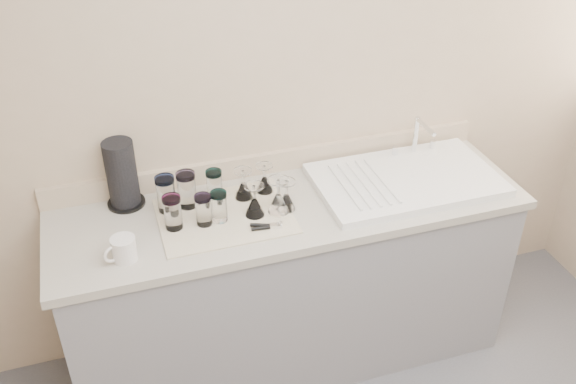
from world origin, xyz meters
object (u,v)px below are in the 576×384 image
object	(u,v)px
tumbler_cyan	(187,190)
white_mug	(123,249)
sink_unit	(406,179)
paper_towel_roll	(122,175)
tumbler_purple	(214,185)
can_opener	(266,226)
goblet_back_left	(243,188)
tumbler_blue	(204,210)
goblet_front_left	(255,205)
tumbler_teal	(166,194)
tumbler_lavender	(219,206)
goblet_back_right	(265,182)
goblet_front_right	(278,201)
tumbler_magenta	(173,212)
goblet_extra	(286,200)

from	to	relation	value
tumbler_cyan	white_mug	distance (m)	0.40
sink_unit	paper_towel_roll	xyz separation A→B (m)	(-1.23, 0.22, 0.13)
tumbler_purple	white_mug	xyz separation A→B (m)	(-0.42, -0.29, -0.03)
sink_unit	can_opener	xyz separation A→B (m)	(-0.70, -0.15, -0.00)
goblet_back_left	can_opener	xyz separation A→B (m)	(0.03, -0.25, -0.04)
tumbler_blue	goblet_front_left	bearing A→B (deg)	-0.76
tumbler_teal	white_mug	distance (m)	0.34
sink_unit	tumbler_purple	xyz separation A→B (m)	(-0.85, 0.13, 0.06)
tumbler_lavender	goblet_back_right	bearing A→B (deg)	32.78
tumbler_purple	can_opener	size ratio (longest dim) A/B	1.08
goblet_front_right	paper_towel_roll	size ratio (longest dim) A/B	0.53
tumbler_purple	paper_towel_roll	distance (m)	0.39
goblet_back_right	goblet_front_left	world-z (taller)	goblet_front_left
goblet_front_left	white_mug	world-z (taller)	goblet_front_left
white_mug	can_opener	bearing A→B (deg)	1.51
tumbler_cyan	goblet_back_right	world-z (taller)	tumbler_cyan
tumbler_purple	tumbler_lavender	distance (m)	0.16
tumbler_purple	tumbler_magenta	xyz separation A→B (m)	(-0.20, -0.15, 0.00)
tumbler_cyan	goblet_back_right	xyz separation A→B (m)	(0.34, 0.01, -0.04)
sink_unit	goblet_extra	size ratio (longest dim) A/B	5.93
sink_unit	goblet_extra	distance (m)	0.59
goblet_front_right	tumbler_magenta	bearing A→B (deg)	177.22
tumbler_blue	goblet_front_right	bearing A→B (deg)	-1.76
tumbler_purple	goblet_back_right	distance (m)	0.22
goblet_front_right	goblet_back_right	bearing A→B (deg)	93.80
tumbler_blue	tumbler_purple	bearing A→B (deg)	63.71
goblet_back_left	goblet_front_right	distance (m)	0.19
tumbler_magenta	tumbler_blue	xyz separation A→B (m)	(0.12, -0.01, -0.01)
goblet_extra	white_mug	size ratio (longest dim) A/B	0.96
tumbler_purple	tumbler_blue	bearing A→B (deg)	-116.29
tumbler_teal	goblet_back_left	xyz separation A→B (m)	(0.33, -0.01, -0.04)
goblet_back_right	tumbler_cyan	bearing A→B (deg)	-178.37
tumbler_blue	tumbler_cyan	bearing A→B (deg)	105.13
sink_unit	goblet_front_right	world-z (taller)	sink_unit
tumbler_magenta	goblet_back_left	size ratio (longest dim) A/B	1.07
goblet_back_right	can_opener	distance (m)	0.28
sink_unit	tumbler_blue	size ratio (longest dim) A/B	6.02
goblet_back_right	goblet_extra	size ratio (longest dim) A/B	0.96
tumbler_teal	tumbler_magenta	xyz separation A→B (m)	(0.01, -0.13, -0.01)
paper_towel_roll	goblet_back_left	bearing A→B (deg)	-13.35
tumbler_purple	tumbler_magenta	distance (m)	0.26
tumbler_cyan	tumbler_purple	size ratio (longest dim) A/B	1.16
tumbler_teal	goblet_extra	bearing A→B (deg)	-16.85
white_mug	goblet_back_right	bearing A→B (deg)	23.79
tumbler_blue	paper_towel_roll	size ratio (longest dim) A/B	0.45
tumbler_lavender	goblet_front_left	world-z (taller)	goblet_front_left
tumbler_cyan	tumbler_blue	bearing A→B (deg)	-74.87
tumbler_magenta	paper_towel_roll	xyz separation A→B (m)	(-0.17, 0.24, 0.06)
tumbler_magenta	paper_towel_roll	size ratio (longest dim) A/B	0.49
goblet_back_right	white_mug	bearing A→B (deg)	-156.21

